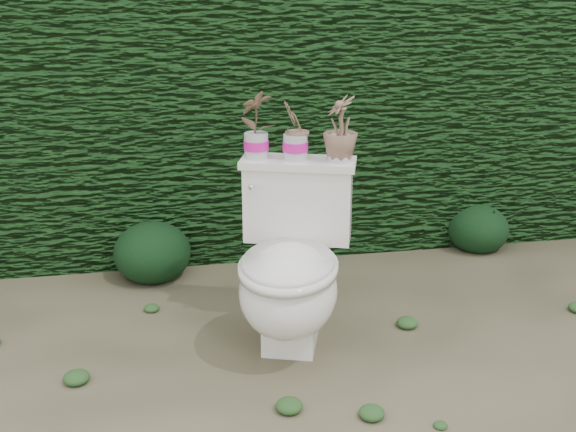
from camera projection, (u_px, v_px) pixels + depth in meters
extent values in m
plane|color=#776F52|center=(248.00, 369.00, 2.98)|extent=(60.00, 60.00, 0.00)
cube|color=#1D4B19|center=(211.00, 103.00, 4.18)|extent=(8.00, 1.00, 1.60)
cube|color=white|center=(291.00, 322.00, 3.15)|extent=(0.30, 0.35, 0.20)
ellipsoid|color=white|center=(288.00, 290.00, 2.99)|extent=(0.55, 0.61, 0.39)
cube|color=white|center=(298.00, 203.00, 3.20)|extent=(0.50, 0.31, 0.34)
cube|color=white|center=(298.00, 163.00, 3.13)|extent=(0.53, 0.33, 0.03)
cylinder|color=silver|center=(253.00, 185.00, 3.10)|extent=(0.04, 0.06, 0.02)
sphere|color=silver|center=(251.00, 187.00, 3.07)|extent=(0.03, 0.03, 0.03)
imported|color=#277E27|center=(256.00, 126.00, 3.10)|extent=(0.18, 0.16, 0.28)
imported|color=#277E27|center=(295.00, 132.00, 3.09)|extent=(0.17, 0.17, 0.24)
imported|color=#277E27|center=(340.00, 130.00, 3.06)|extent=(0.15, 0.15, 0.27)
ellipsoid|color=black|center=(152.00, 248.00, 3.79)|extent=(0.41, 0.41, 0.32)
ellipsoid|color=black|center=(300.00, 238.00, 4.02)|extent=(0.30, 0.30, 0.24)
ellipsoid|color=black|center=(478.00, 224.00, 4.18)|extent=(0.36, 0.36, 0.28)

